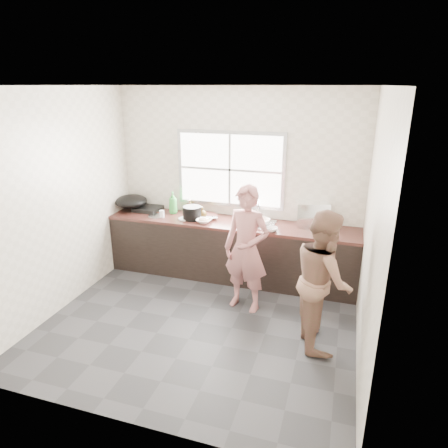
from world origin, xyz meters
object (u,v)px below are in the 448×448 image
(woman, at_px, (246,253))
(burner, at_px, (148,208))
(dish_rack, at_px, (312,213))
(bottle_brown_tall, at_px, (190,207))
(bottle_green, at_px, (173,203))
(pot_lid_right, at_px, (156,216))
(bowl_crabs, at_px, (260,222))
(bottle_brown_short, at_px, (202,213))
(bowl_held, at_px, (271,229))
(cutting_board, at_px, (204,216))
(pot_lid_left, at_px, (151,211))
(glass_jar, at_px, (162,214))
(bowl_mince, at_px, (204,221))
(wok, at_px, (131,201))
(black_pot, at_px, (192,213))
(person_side, at_px, (323,279))
(plate_food, at_px, (185,219))

(woman, bearing_deg, burner, 164.98)
(woman, height_order, dish_rack, woman)
(bottle_brown_tall, bearing_deg, woman, -41.23)
(bottle_green, xyz_separation_m, pot_lid_right, (-0.17, -0.22, -0.16))
(bowl_crabs, bearing_deg, pot_lid_right, -176.46)
(bottle_brown_short, xyz_separation_m, dish_rack, (1.55, 0.19, 0.09))
(bowl_held, bearing_deg, bottle_brown_short, 167.06)
(cutting_board, bearing_deg, pot_lid_left, 177.07)
(bowl_crabs, height_order, glass_jar, glass_jar)
(cutting_board, relative_size, bottle_brown_short, 2.47)
(bowl_mince, height_order, pot_lid_right, bowl_mince)
(glass_jar, bearing_deg, wok, 165.35)
(glass_jar, distance_m, pot_lid_right, 0.11)
(dish_rack, bearing_deg, bottle_brown_tall, 164.54)
(dish_rack, bearing_deg, burner, 166.46)
(black_pot, relative_size, bottle_green, 0.80)
(wok, height_order, pot_lid_right, wok)
(bowl_mince, relative_size, bottle_green, 0.62)
(pot_lid_right, bearing_deg, person_side, -24.42)
(plate_food, bearing_deg, bowl_crabs, 4.67)
(plate_food, relative_size, wok, 0.40)
(bottle_brown_short, bearing_deg, bowl_crabs, -2.52)
(woman, relative_size, pot_lid_left, 5.34)
(burner, height_order, dish_rack, dish_rack)
(bottle_green, bearing_deg, bowl_crabs, -5.25)
(plate_food, distance_m, pot_lid_right, 0.46)
(person_side, distance_m, wok, 3.27)
(burner, bearing_deg, pot_lid_left, -28.86)
(person_side, xyz_separation_m, wok, (-3.00, 1.28, 0.25))
(cutting_board, xyz_separation_m, pot_lid_right, (-0.70, -0.16, -0.01))
(bottle_brown_tall, relative_size, burner, 0.48)
(bottle_brown_short, distance_m, glass_jar, 0.60)
(person_side, relative_size, bottle_brown_short, 9.71)
(black_pot, height_order, pot_lid_right, black_pot)
(bowl_mince, distance_m, pot_lid_left, 1.00)
(plate_food, distance_m, bottle_green, 0.39)
(glass_jar, height_order, pot_lid_left, glass_jar)
(burner, bearing_deg, cutting_board, -4.86)
(dish_rack, bearing_deg, bowl_mince, 179.13)
(person_side, xyz_separation_m, bowl_held, (-0.76, 1.03, 0.13))
(pot_lid_right, bearing_deg, bottle_brown_tall, 38.73)
(plate_food, xyz_separation_m, bottle_brown_short, (0.22, 0.13, 0.07))
(glass_jar, bearing_deg, pot_lid_right, 175.05)
(person_side, bearing_deg, bowl_mince, 41.06)
(burner, bearing_deg, black_pot, -14.16)
(black_pot, relative_size, pot_lid_right, 1.11)
(bowl_mince, relative_size, dish_rack, 0.48)
(bottle_green, bearing_deg, black_pot, -25.64)
(person_side, height_order, bowl_crabs, person_side)
(bowl_crabs, xyz_separation_m, wok, (-2.04, 0.05, 0.12))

